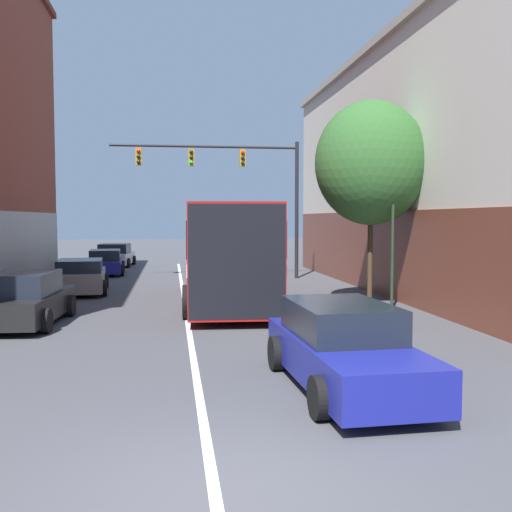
% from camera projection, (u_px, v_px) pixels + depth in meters
% --- Properties ---
extents(ground_plane, '(160.00, 160.00, 0.00)m').
position_uv_depth(ground_plane, '(214.00, 489.00, 6.45)').
color(ground_plane, '#424247').
extents(lane_center_line, '(0.14, 38.37, 0.01)m').
position_uv_depth(lane_center_line, '(185.00, 308.00, 19.48)').
color(lane_center_line, silver).
rests_on(lane_center_line, ground_plane).
extents(building_right_storefront, '(9.99, 25.60, 9.87)m').
position_uv_depth(building_right_storefront, '(486.00, 166.00, 24.28)').
color(building_right_storefront, beige).
rests_on(building_right_storefront, ground_plane).
extents(bus, '(3.29, 10.29, 3.36)m').
position_uv_depth(bus, '(228.00, 249.00, 20.53)').
color(bus, maroon).
rests_on(bus, ground_plane).
extents(hatchback_foreground, '(2.14, 4.76, 1.45)m').
position_uv_depth(hatchback_foreground, '(344.00, 348.00, 10.30)').
color(hatchback_foreground, navy).
rests_on(hatchback_foreground, ground_plane).
extents(parked_car_left_near, '(2.30, 4.43, 1.46)m').
position_uv_depth(parked_car_left_near, '(23.00, 300.00, 16.38)').
color(parked_car_left_near, black).
rests_on(parked_car_left_near, ground_plane).
extents(parked_car_left_mid, '(2.12, 4.24, 1.30)m').
position_uv_depth(parked_car_left_mid, '(105.00, 263.00, 31.29)').
color(parked_car_left_mid, navy).
rests_on(parked_car_left_mid, ground_plane).
extents(parked_car_left_far, '(2.34, 4.54, 1.32)m').
position_uv_depth(parked_car_left_far, '(81.00, 277.00, 23.53)').
color(parked_car_left_far, slate).
rests_on(parked_car_left_far, ground_plane).
extents(parked_car_left_distant, '(2.35, 3.98, 1.39)m').
position_uv_depth(parked_car_left_distant, '(115.00, 256.00, 36.70)').
color(parked_car_left_distant, silver).
rests_on(parked_car_left_distant, ground_plane).
extents(traffic_signal_gantry, '(8.97, 0.36, 6.63)m').
position_uv_depth(traffic_signal_gantry, '(236.00, 176.00, 28.61)').
color(traffic_signal_gantry, black).
rests_on(traffic_signal_gantry, ground_plane).
extents(street_lamp, '(0.36, 0.36, 4.95)m').
position_uv_depth(street_lamp, '(393.00, 212.00, 18.82)').
color(street_lamp, '#233323').
rests_on(street_lamp, ground_plane).
extents(street_tree_near, '(3.75, 3.37, 6.83)m').
position_uv_depth(street_tree_near, '(371.00, 163.00, 19.83)').
color(street_tree_near, '#3D2D1E').
rests_on(street_tree_near, ground_plane).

